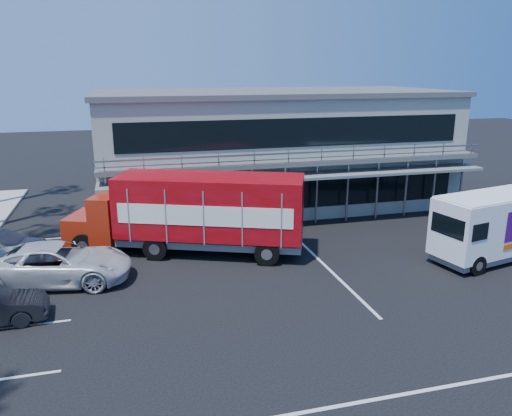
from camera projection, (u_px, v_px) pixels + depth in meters
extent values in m
plane|color=black|center=(309.00, 302.00, 19.20)|extent=(120.00, 120.00, 0.00)
cube|color=#99A193|center=(273.00, 149.00, 32.95)|extent=(22.00, 10.00, 7.00)
cube|color=#515454|center=(273.00, 93.00, 31.96)|extent=(22.40, 10.40, 0.30)
cube|color=#515454|center=(302.00, 163.00, 27.71)|extent=(22.00, 1.20, 0.25)
cube|color=gray|center=(305.00, 155.00, 27.06)|extent=(22.00, 0.08, 0.90)
cube|color=slate|center=(303.00, 176.00, 27.62)|extent=(22.00, 1.80, 0.15)
cube|color=black|center=(297.00, 195.00, 28.79)|extent=(20.00, 0.06, 1.60)
cube|color=black|center=(299.00, 133.00, 27.82)|extent=(20.00, 0.06, 1.60)
cube|color=#9B1F0C|center=(88.00, 227.00, 24.68)|extent=(2.34, 2.85, 1.31)
cube|color=#9B1F0C|center=(110.00, 216.00, 24.37)|extent=(2.04, 2.94, 2.29)
cube|color=black|center=(109.00, 203.00, 24.19)|extent=(0.92, 2.17, 0.76)
cube|color=#A90A18|center=(210.00, 206.00, 23.57)|extent=(9.12, 5.81, 2.84)
cube|color=slate|center=(211.00, 239.00, 24.03)|extent=(8.97, 5.43, 0.33)
cube|color=white|center=(204.00, 216.00, 22.28)|extent=(7.46, 3.05, 0.93)
cube|color=white|center=(216.00, 200.00, 24.91)|extent=(7.46, 3.05, 0.93)
cylinder|color=black|center=(84.00, 245.00, 23.63)|extent=(1.16, 0.69, 1.14)
cylinder|color=black|center=(105.00, 230.00, 25.93)|extent=(1.16, 0.69, 1.14)
cylinder|color=black|center=(155.00, 249.00, 23.21)|extent=(1.16, 0.69, 1.14)
cylinder|color=black|center=(170.00, 232.00, 25.50)|extent=(1.16, 0.69, 1.14)
cylinder|color=black|center=(267.00, 254.00, 22.57)|extent=(1.16, 0.69, 1.14)
cylinder|color=black|center=(272.00, 237.00, 24.87)|extent=(1.16, 0.69, 1.14)
cube|color=white|center=(498.00, 222.00, 23.04)|extent=(6.79, 3.49, 2.59)
cube|color=slate|center=(494.00, 251.00, 23.43)|extent=(6.50, 3.22, 0.32)
cube|color=black|center=(448.00, 226.00, 21.58)|extent=(0.43, 1.80, 0.88)
cube|color=white|center=(502.00, 194.00, 22.68)|extent=(6.66, 3.42, 0.07)
cube|color=#460B64|center=(489.00, 210.00, 24.28)|extent=(3.27, 0.71, 1.39)
cylinder|color=black|center=(477.00, 265.00, 21.57)|extent=(0.93, 0.46, 0.89)
cylinder|color=black|center=(442.00, 251.00, 23.25)|extent=(0.93, 0.46, 0.89)
cylinder|color=black|center=(504.00, 238.00, 25.09)|extent=(0.93, 0.46, 0.89)
imported|color=silver|center=(57.00, 264.00, 20.72)|extent=(6.39, 3.71, 1.67)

